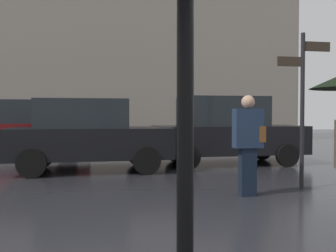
% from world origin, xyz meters
% --- Properties ---
extents(pedestrian_with_bag, '(0.54, 0.24, 1.77)m').
position_xyz_m(pedestrian_with_bag, '(1.63, 3.59, 1.00)').
color(pedestrian_with_bag, black).
rests_on(pedestrian_with_bag, ground).
extents(parked_car_left, '(4.29, 1.83, 1.93)m').
position_xyz_m(parked_car_left, '(2.69, 7.79, 0.97)').
color(parked_car_left, black).
rests_on(parked_car_left, ground).
extents(parked_car_right, '(4.33, 1.92, 1.88)m').
position_xyz_m(parked_car_right, '(-3.40, 10.04, 0.95)').
color(parked_car_right, '#590C0F').
rests_on(parked_car_right, ground).
extents(parked_car_distant, '(4.03, 1.97, 1.81)m').
position_xyz_m(parked_car_distant, '(-1.19, 7.20, 0.93)').
color(parked_car_distant, black).
rests_on(parked_car_distant, ground).
extents(street_signpost, '(1.08, 0.08, 2.99)m').
position_xyz_m(street_signpost, '(2.89, 4.00, 1.81)').
color(street_signpost, black).
rests_on(street_signpost, ground).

